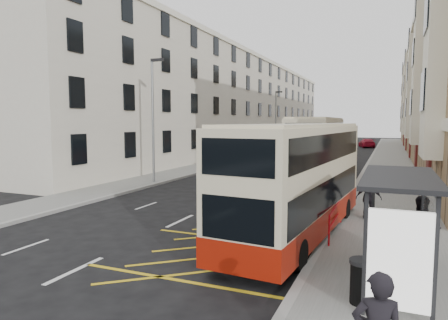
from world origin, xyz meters
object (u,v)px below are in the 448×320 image
at_px(double_decker_front, 299,180).
at_px(litter_bin, 363,281).
at_px(car_red, 367,143).
at_px(pedestrian_mid, 423,229).
at_px(street_lamp_far, 276,118).
at_px(bus_shelter, 406,208).
at_px(street_lamp_near, 153,114).
at_px(pedestrian_far, 369,198).
at_px(double_decker_rear, 317,149).
at_px(car_silver, 301,143).
at_px(car_dark, 320,139).
at_px(white_van, 291,146).

xyz_separation_m(double_decker_front, litter_bin, (2.51, -5.04, -1.40)).
distance_m(double_decker_front, car_red, 53.78).
xyz_separation_m(double_decker_front, pedestrian_mid, (3.89, -1.61, -0.97)).
xyz_separation_m(street_lamp_far, double_decker_front, (11.35, -38.34, -2.58)).
bearing_deg(bus_shelter, car_red, 93.85).
relative_size(bus_shelter, litter_bin, 4.33).
bearing_deg(double_decker_front, car_red, 95.51).
height_order(street_lamp_near, pedestrian_far, street_lamp_near).
height_order(street_lamp_near, double_decker_rear, street_lamp_near).
distance_m(street_lamp_far, double_decker_front, 40.07).
bearing_deg(double_decker_front, street_lamp_near, 148.61).
height_order(bus_shelter, car_silver, bus_shelter).
relative_size(double_decker_front, car_silver, 2.23).
bearing_deg(pedestrian_far, car_dark, -79.97).
relative_size(bus_shelter, car_red, 0.88).
bearing_deg(pedestrian_far, street_lamp_far, -69.98).
distance_m(double_decker_front, white_van, 41.91).
bearing_deg(double_decker_front, car_dark, 103.54).
xyz_separation_m(street_lamp_far, car_silver, (1.15, 10.84, -3.85)).
height_order(double_decker_front, pedestrian_far, double_decker_front).
bearing_deg(car_red, litter_bin, 79.67).
distance_m(bus_shelter, white_van, 46.69).
height_order(double_decker_front, litter_bin, double_decker_front).
distance_m(street_lamp_far, pedestrian_far, 37.91).
distance_m(litter_bin, pedestrian_far, 8.18).
bearing_deg(car_red, white_van, 41.43).
relative_size(street_lamp_near, double_decker_rear, 0.72).
xyz_separation_m(street_lamp_near, white_van, (1.60, 32.40, -3.86)).
height_order(car_silver, car_red, car_silver).
bearing_deg(double_decker_rear, car_red, 87.05).
xyz_separation_m(litter_bin, car_dark, (-12.19, 68.88, 0.07)).
distance_m(street_lamp_near, litter_bin, 19.67).
height_order(street_lamp_far, car_red, street_lamp_far).
bearing_deg(white_van, double_decker_rear, -60.42).
relative_size(street_lamp_near, litter_bin, 8.16).
relative_size(litter_bin, pedestrian_far, 0.57).
bearing_deg(pedestrian_mid, double_decker_rear, 104.13).
bearing_deg(double_decker_rear, car_dark, 97.87).
bearing_deg(car_silver, street_lamp_far, -111.01).
distance_m(street_lamp_far, litter_bin, 45.71).
bearing_deg(car_red, car_silver, 12.08).
bearing_deg(bus_shelter, pedestrian_far, 98.89).
relative_size(car_silver, car_dark, 1.05).
bearing_deg(car_red, double_decker_front, 77.28).
bearing_deg(double_decker_rear, double_decker_front, -84.10).
bearing_deg(litter_bin, car_silver, 103.19).
xyz_separation_m(double_decker_rear, white_van, (-7.99, 26.52, -1.46)).
height_order(street_lamp_far, litter_bin, street_lamp_far).
bearing_deg(double_decker_rear, car_silver, 102.38).
bearing_deg(car_silver, car_red, 10.44).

